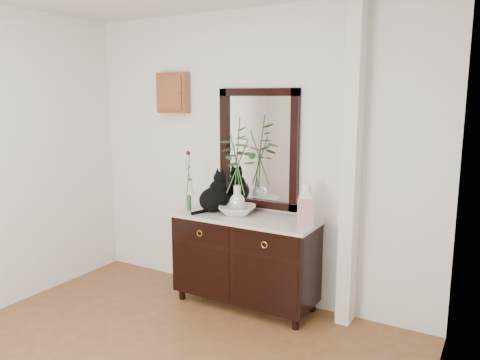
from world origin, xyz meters
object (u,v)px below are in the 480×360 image
Objects in this scene: sideboard at (245,256)px; cat at (214,191)px; lotus_bowl at (237,210)px; ginger_jar at (306,203)px.

cat is at bearing 176.25° from sideboard.
lotus_bowl reaches higher than sideboard.
ginger_jar is (0.67, -0.00, 0.14)m from lotus_bowl.
cat reaches higher than sideboard.
cat is 1.03× the size of ginger_jar.
ginger_jar is (0.57, 0.02, 0.56)m from sideboard.
lotus_bowl is (0.25, 0.00, -0.15)m from cat.
cat is 0.92m from ginger_jar.
ginger_jar is at bearing -0.42° from lotus_bowl.
cat reaches higher than ginger_jar.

